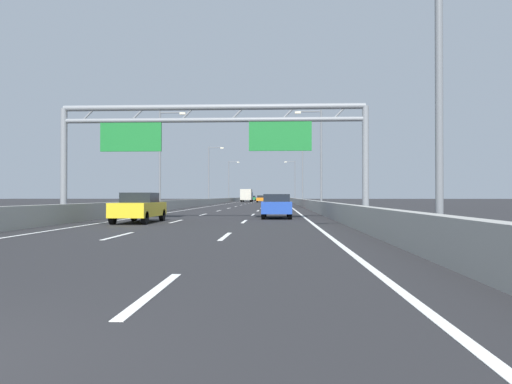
% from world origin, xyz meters
% --- Properties ---
extents(ground_plane, '(260.00, 260.00, 0.00)m').
position_xyz_m(ground_plane, '(0.00, 100.00, 0.00)').
color(ground_plane, '#262628').
extents(lane_dash_left_1, '(0.16, 3.00, 0.01)m').
position_xyz_m(lane_dash_left_1, '(-1.80, 12.50, 0.01)').
color(lane_dash_left_1, white).
rests_on(lane_dash_left_1, ground_plane).
extents(lane_dash_left_2, '(0.16, 3.00, 0.01)m').
position_xyz_m(lane_dash_left_2, '(-1.80, 21.50, 0.01)').
color(lane_dash_left_2, white).
rests_on(lane_dash_left_2, ground_plane).
extents(lane_dash_left_3, '(0.16, 3.00, 0.01)m').
position_xyz_m(lane_dash_left_3, '(-1.80, 30.50, 0.01)').
color(lane_dash_left_3, white).
rests_on(lane_dash_left_3, ground_plane).
extents(lane_dash_left_4, '(0.16, 3.00, 0.01)m').
position_xyz_m(lane_dash_left_4, '(-1.80, 39.50, 0.01)').
color(lane_dash_left_4, white).
rests_on(lane_dash_left_4, ground_plane).
extents(lane_dash_left_5, '(0.16, 3.00, 0.01)m').
position_xyz_m(lane_dash_left_5, '(-1.80, 48.50, 0.01)').
color(lane_dash_left_5, white).
rests_on(lane_dash_left_5, ground_plane).
extents(lane_dash_left_6, '(0.16, 3.00, 0.01)m').
position_xyz_m(lane_dash_left_6, '(-1.80, 57.50, 0.01)').
color(lane_dash_left_6, white).
rests_on(lane_dash_left_6, ground_plane).
extents(lane_dash_left_7, '(0.16, 3.00, 0.01)m').
position_xyz_m(lane_dash_left_7, '(-1.80, 66.50, 0.01)').
color(lane_dash_left_7, white).
rests_on(lane_dash_left_7, ground_plane).
extents(lane_dash_left_8, '(0.16, 3.00, 0.01)m').
position_xyz_m(lane_dash_left_8, '(-1.80, 75.50, 0.01)').
color(lane_dash_left_8, white).
rests_on(lane_dash_left_8, ground_plane).
extents(lane_dash_left_9, '(0.16, 3.00, 0.01)m').
position_xyz_m(lane_dash_left_9, '(-1.80, 84.50, 0.01)').
color(lane_dash_left_9, white).
rests_on(lane_dash_left_9, ground_plane).
extents(lane_dash_left_10, '(0.16, 3.00, 0.01)m').
position_xyz_m(lane_dash_left_10, '(-1.80, 93.50, 0.01)').
color(lane_dash_left_10, white).
rests_on(lane_dash_left_10, ground_plane).
extents(lane_dash_left_11, '(0.16, 3.00, 0.01)m').
position_xyz_m(lane_dash_left_11, '(-1.80, 102.50, 0.01)').
color(lane_dash_left_11, white).
rests_on(lane_dash_left_11, ground_plane).
extents(lane_dash_left_12, '(0.16, 3.00, 0.01)m').
position_xyz_m(lane_dash_left_12, '(-1.80, 111.50, 0.01)').
color(lane_dash_left_12, white).
rests_on(lane_dash_left_12, ground_plane).
extents(lane_dash_left_13, '(0.16, 3.00, 0.01)m').
position_xyz_m(lane_dash_left_13, '(-1.80, 120.50, 0.01)').
color(lane_dash_left_13, white).
rests_on(lane_dash_left_13, ground_plane).
extents(lane_dash_left_14, '(0.16, 3.00, 0.01)m').
position_xyz_m(lane_dash_left_14, '(-1.80, 129.50, 0.01)').
color(lane_dash_left_14, white).
rests_on(lane_dash_left_14, ground_plane).
extents(lane_dash_left_15, '(0.16, 3.00, 0.01)m').
position_xyz_m(lane_dash_left_15, '(-1.80, 138.50, 0.01)').
color(lane_dash_left_15, white).
rests_on(lane_dash_left_15, ground_plane).
extents(lane_dash_left_16, '(0.16, 3.00, 0.01)m').
position_xyz_m(lane_dash_left_16, '(-1.80, 147.50, 0.01)').
color(lane_dash_left_16, white).
rests_on(lane_dash_left_16, ground_plane).
extents(lane_dash_left_17, '(0.16, 3.00, 0.01)m').
position_xyz_m(lane_dash_left_17, '(-1.80, 156.50, 0.01)').
color(lane_dash_left_17, white).
rests_on(lane_dash_left_17, ground_plane).
extents(lane_dash_right_0, '(0.16, 3.00, 0.01)m').
position_xyz_m(lane_dash_right_0, '(1.80, 3.50, 0.01)').
color(lane_dash_right_0, white).
rests_on(lane_dash_right_0, ground_plane).
extents(lane_dash_right_1, '(0.16, 3.00, 0.01)m').
position_xyz_m(lane_dash_right_1, '(1.80, 12.50, 0.01)').
color(lane_dash_right_1, white).
rests_on(lane_dash_right_1, ground_plane).
extents(lane_dash_right_2, '(0.16, 3.00, 0.01)m').
position_xyz_m(lane_dash_right_2, '(1.80, 21.50, 0.01)').
color(lane_dash_right_2, white).
rests_on(lane_dash_right_2, ground_plane).
extents(lane_dash_right_3, '(0.16, 3.00, 0.01)m').
position_xyz_m(lane_dash_right_3, '(1.80, 30.50, 0.01)').
color(lane_dash_right_3, white).
rests_on(lane_dash_right_3, ground_plane).
extents(lane_dash_right_4, '(0.16, 3.00, 0.01)m').
position_xyz_m(lane_dash_right_4, '(1.80, 39.50, 0.01)').
color(lane_dash_right_4, white).
rests_on(lane_dash_right_4, ground_plane).
extents(lane_dash_right_5, '(0.16, 3.00, 0.01)m').
position_xyz_m(lane_dash_right_5, '(1.80, 48.50, 0.01)').
color(lane_dash_right_5, white).
rests_on(lane_dash_right_5, ground_plane).
extents(lane_dash_right_6, '(0.16, 3.00, 0.01)m').
position_xyz_m(lane_dash_right_6, '(1.80, 57.50, 0.01)').
color(lane_dash_right_6, white).
rests_on(lane_dash_right_6, ground_plane).
extents(lane_dash_right_7, '(0.16, 3.00, 0.01)m').
position_xyz_m(lane_dash_right_7, '(1.80, 66.50, 0.01)').
color(lane_dash_right_7, white).
rests_on(lane_dash_right_7, ground_plane).
extents(lane_dash_right_8, '(0.16, 3.00, 0.01)m').
position_xyz_m(lane_dash_right_8, '(1.80, 75.50, 0.01)').
color(lane_dash_right_8, white).
rests_on(lane_dash_right_8, ground_plane).
extents(lane_dash_right_9, '(0.16, 3.00, 0.01)m').
position_xyz_m(lane_dash_right_9, '(1.80, 84.50, 0.01)').
color(lane_dash_right_9, white).
rests_on(lane_dash_right_9, ground_plane).
extents(lane_dash_right_10, '(0.16, 3.00, 0.01)m').
position_xyz_m(lane_dash_right_10, '(1.80, 93.50, 0.01)').
color(lane_dash_right_10, white).
rests_on(lane_dash_right_10, ground_plane).
extents(lane_dash_right_11, '(0.16, 3.00, 0.01)m').
position_xyz_m(lane_dash_right_11, '(1.80, 102.50, 0.01)').
color(lane_dash_right_11, white).
rests_on(lane_dash_right_11, ground_plane).
extents(lane_dash_right_12, '(0.16, 3.00, 0.01)m').
position_xyz_m(lane_dash_right_12, '(1.80, 111.50, 0.01)').
color(lane_dash_right_12, white).
rests_on(lane_dash_right_12, ground_plane).
extents(lane_dash_right_13, '(0.16, 3.00, 0.01)m').
position_xyz_m(lane_dash_right_13, '(1.80, 120.50, 0.01)').
color(lane_dash_right_13, white).
rests_on(lane_dash_right_13, ground_plane).
extents(lane_dash_right_14, '(0.16, 3.00, 0.01)m').
position_xyz_m(lane_dash_right_14, '(1.80, 129.50, 0.01)').
color(lane_dash_right_14, white).
rests_on(lane_dash_right_14, ground_plane).
extents(lane_dash_right_15, '(0.16, 3.00, 0.01)m').
position_xyz_m(lane_dash_right_15, '(1.80, 138.50, 0.01)').
color(lane_dash_right_15, white).
rests_on(lane_dash_right_15, ground_plane).
extents(lane_dash_right_16, '(0.16, 3.00, 0.01)m').
position_xyz_m(lane_dash_right_16, '(1.80, 147.50, 0.01)').
color(lane_dash_right_16, white).
rests_on(lane_dash_right_16, ground_plane).
extents(lane_dash_right_17, '(0.16, 3.00, 0.01)m').
position_xyz_m(lane_dash_right_17, '(1.80, 156.50, 0.01)').
color(lane_dash_right_17, white).
rests_on(lane_dash_right_17, ground_plane).
extents(edge_line_left, '(0.16, 176.00, 0.01)m').
position_xyz_m(edge_line_left, '(-5.25, 88.00, 0.01)').
color(edge_line_left, white).
rests_on(edge_line_left, ground_plane).
extents(edge_line_right, '(0.16, 176.00, 0.01)m').
position_xyz_m(edge_line_right, '(5.25, 88.00, 0.01)').
color(edge_line_right, white).
rests_on(edge_line_right, ground_plane).
extents(barrier_left, '(0.45, 220.00, 0.95)m').
position_xyz_m(barrier_left, '(-6.90, 110.00, 0.47)').
color(barrier_left, '#9E9E99').
rests_on(barrier_left, ground_plane).
extents(barrier_right, '(0.45, 220.00, 0.95)m').
position_xyz_m(barrier_right, '(6.90, 110.00, 0.47)').
color(barrier_right, '#9E9E99').
rests_on(barrier_right, ground_plane).
extents(sign_gantry, '(16.92, 0.36, 6.36)m').
position_xyz_m(sign_gantry, '(-0.09, 22.33, 4.83)').
color(sign_gantry, gray).
rests_on(sign_gantry, ground_plane).
extents(streetlamp_right_near, '(2.58, 0.28, 9.50)m').
position_xyz_m(streetlamp_right_near, '(7.47, 9.29, 5.40)').
color(streetlamp_right_near, slate).
rests_on(streetlamp_right_near, ground_plane).
extents(streetlamp_left_mid, '(2.58, 0.28, 9.50)m').
position_xyz_m(streetlamp_left_mid, '(-7.47, 41.20, 5.40)').
color(streetlamp_left_mid, slate).
rests_on(streetlamp_left_mid, ground_plane).
extents(streetlamp_right_mid, '(2.58, 0.28, 9.50)m').
position_xyz_m(streetlamp_right_mid, '(7.47, 41.20, 5.40)').
color(streetlamp_right_mid, slate).
rests_on(streetlamp_right_mid, ground_plane).
extents(streetlamp_left_far, '(2.58, 0.28, 9.50)m').
position_xyz_m(streetlamp_left_far, '(-7.47, 73.11, 5.40)').
color(streetlamp_left_far, slate).
rests_on(streetlamp_left_far, ground_plane).
extents(streetlamp_right_far, '(2.58, 0.28, 9.50)m').
position_xyz_m(streetlamp_right_far, '(7.47, 73.11, 5.40)').
color(streetlamp_right_far, slate).
rests_on(streetlamp_right_far, ground_plane).
extents(streetlamp_left_distant, '(2.58, 0.28, 9.50)m').
position_xyz_m(streetlamp_left_distant, '(-7.47, 105.02, 5.40)').
color(streetlamp_left_distant, slate).
rests_on(streetlamp_left_distant, ground_plane).
extents(streetlamp_right_distant, '(2.58, 0.28, 9.50)m').
position_xyz_m(streetlamp_right_distant, '(7.47, 105.02, 5.40)').
color(streetlamp_right_distant, slate).
rests_on(streetlamp_right_distant, ground_plane).
extents(black_car, '(1.88, 4.46, 1.50)m').
position_xyz_m(black_car, '(3.55, 123.15, 0.77)').
color(black_car, black).
rests_on(black_car, ground_plane).
extents(red_car, '(1.77, 4.12, 1.52)m').
position_xyz_m(red_car, '(3.49, 53.52, 0.77)').
color(red_car, red).
rests_on(red_car, ground_plane).
extents(blue_car, '(1.76, 4.38, 1.46)m').
position_xyz_m(blue_car, '(3.50, 25.44, 0.75)').
color(blue_car, '#2347AD').
rests_on(blue_car, ground_plane).
extents(green_car, '(1.79, 4.43, 1.47)m').
position_xyz_m(green_car, '(-3.70, 135.98, 0.75)').
color(green_car, '#1E7A38').
rests_on(green_car, ground_plane).
extents(orange_car, '(1.77, 4.44, 1.49)m').
position_xyz_m(orange_car, '(0.02, 98.29, 0.77)').
color(orange_car, orange).
rests_on(orange_car, ground_plane).
extents(yellow_car, '(1.76, 4.40, 1.52)m').
position_xyz_m(yellow_car, '(-3.47, 20.41, 0.77)').
color(yellow_car, yellow).
rests_on(yellow_car, ground_plane).
extents(silver_car, '(1.77, 4.41, 1.45)m').
position_xyz_m(silver_car, '(3.59, 60.62, 0.75)').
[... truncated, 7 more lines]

